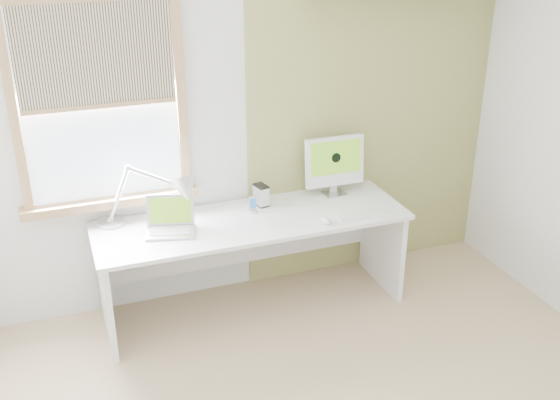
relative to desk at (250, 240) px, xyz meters
name	(u,v)px	position (x,y,z in m)	size (l,w,h in m)	color
room	(354,227)	(0.09, -1.44, 0.77)	(4.04, 3.54, 2.64)	tan
accent_wall	(372,111)	(1.09, 0.30, 0.77)	(2.00, 0.02, 2.60)	olive
window	(100,106)	(-0.91, 0.27, 1.01)	(1.20, 0.14, 1.42)	olive
desk	(250,240)	(0.00, 0.00, 0.00)	(2.20, 0.70, 0.73)	white
desk_lamp	(171,194)	(-0.54, 0.05, 0.42)	(0.72, 0.43, 0.43)	silver
laptop	(171,223)	(-0.57, -0.04, 0.25)	(0.37, 0.33, 0.22)	silver
phone_dock	(253,208)	(0.04, 0.04, 0.23)	(0.07, 0.07, 0.12)	silver
external_drive	(261,195)	(0.13, 0.14, 0.27)	(0.10, 0.13, 0.16)	silver
imac	(335,162)	(0.72, 0.15, 0.45)	(0.46, 0.15, 0.45)	silver
keyboard	(364,215)	(0.76, -0.29, 0.20)	(0.40, 0.15, 0.02)	white
mouse	(326,220)	(0.46, -0.29, 0.21)	(0.06, 0.11, 0.03)	white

